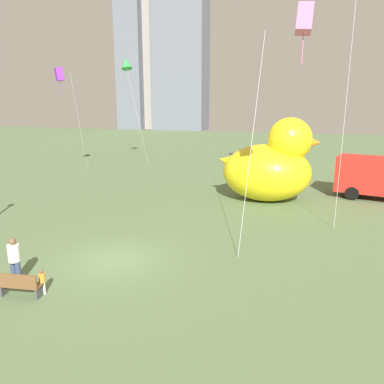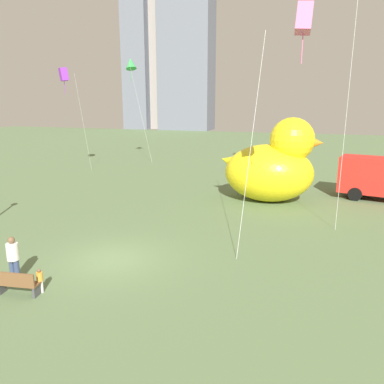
% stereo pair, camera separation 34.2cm
% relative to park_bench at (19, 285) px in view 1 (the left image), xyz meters
% --- Properties ---
extents(ground_plane, '(140.00, 140.00, 0.00)m').
position_rel_park_bench_xyz_m(ground_plane, '(1.53, 3.69, -0.47)').
color(ground_plane, '#5B734A').
extents(park_bench, '(1.51, 0.66, 0.90)m').
position_rel_park_bench_xyz_m(park_bench, '(0.00, 0.00, 0.00)').
color(park_bench, brown).
rests_on(park_bench, ground).
extents(person_adult, '(0.43, 0.43, 1.74)m').
position_rel_park_bench_xyz_m(person_adult, '(-0.88, 0.84, 0.49)').
color(person_adult, '#38476B').
rests_on(person_adult, ground).
extents(person_child, '(0.22, 0.22, 0.89)m').
position_rel_park_bench_xyz_m(person_child, '(0.58, 0.44, 0.02)').
color(person_child, silver).
rests_on(person_child, ground).
extents(giant_inflatable_duck, '(6.70, 4.30, 5.55)m').
position_rel_park_bench_xyz_m(giant_inflatable_duck, '(6.68, 15.74, 1.89)').
color(giant_inflatable_duck, yellow).
rests_on(giant_inflatable_duck, ground).
extents(box_truck, '(6.19, 3.47, 2.85)m').
position_rel_park_bench_xyz_m(box_truck, '(13.77, 18.33, 0.97)').
color(box_truck, red).
rests_on(box_truck, ground).
extents(city_skyline, '(21.04, 10.23, 37.25)m').
position_rel_park_bench_xyz_m(city_skyline, '(-25.80, 78.03, 16.87)').
color(city_skyline, slate).
rests_on(city_skyline, ground).
extents(kite_pink, '(2.41, 3.85, 10.33)m').
position_rel_park_bench_xyz_m(kite_pink, '(8.53, 7.25, 9.17)').
color(kite_pink, silver).
rests_on(kite_pink, ground).
extents(kite_green, '(2.67, 2.68, 11.00)m').
position_rel_park_bench_xyz_m(kite_green, '(-9.49, 27.59, 9.82)').
color(kite_green, silver).
rests_on(kite_green, ground).
extents(kite_purple, '(2.33, 2.91, 9.46)m').
position_rel_park_bench_xyz_m(kite_purple, '(-12.41, 20.35, 8.34)').
color(kite_purple, silver).
rests_on(kite_purple, ground).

